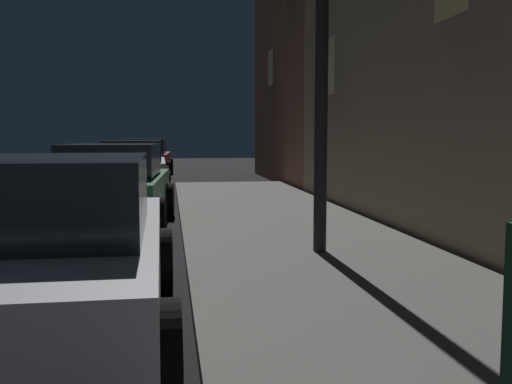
{
  "coord_description": "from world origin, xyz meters",
  "views": [
    {
      "loc": [
        3.82,
        0.04,
        1.59
      ],
      "look_at": [
        4.15,
        2.29,
        1.37
      ],
      "focal_mm": 41.53,
      "sensor_mm": 36.0,
      "label": 1
    }
  ],
  "objects_px": {
    "car_white": "(39,254)",
    "car_red": "(143,158)",
    "car_silver": "(134,166)",
    "car_green": "(112,187)"
  },
  "relations": [
    {
      "from": "car_green",
      "to": "car_silver",
      "type": "relative_size",
      "value": 0.96
    },
    {
      "from": "car_silver",
      "to": "car_red",
      "type": "relative_size",
      "value": 1.03
    },
    {
      "from": "car_green",
      "to": "car_red",
      "type": "relative_size",
      "value": 0.99
    },
    {
      "from": "car_white",
      "to": "car_red",
      "type": "xyz_separation_m",
      "value": [
        -0.0,
        18.17,
        0.02
      ]
    },
    {
      "from": "car_red",
      "to": "car_silver",
      "type": "bearing_deg",
      "value": -89.98
    },
    {
      "from": "car_silver",
      "to": "car_red",
      "type": "height_order",
      "value": "same"
    },
    {
      "from": "car_white",
      "to": "car_red",
      "type": "height_order",
      "value": "same"
    },
    {
      "from": "car_silver",
      "to": "car_red",
      "type": "bearing_deg",
      "value": 90.02
    },
    {
      "from": "car_white",
      "to": "car_green",
      "type": "xyz_separation_m",
      "value": [
        -0.0,
        5.76,
        0.0
      ]
    },
    {
      "from": "car_white",
      "to": "car_silver",
      "type": "distance_m",
      "value": 12.03
    }
  ]
}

